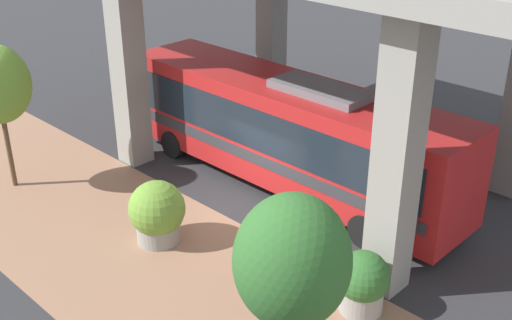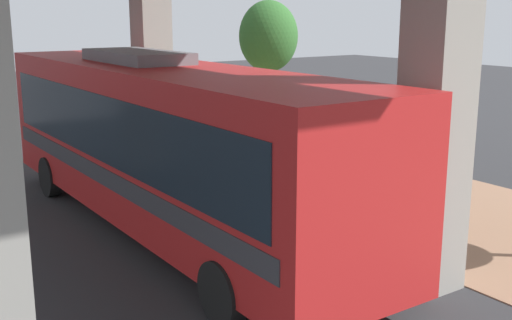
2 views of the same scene
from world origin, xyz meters
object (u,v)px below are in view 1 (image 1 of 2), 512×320
at_px(planter_middle, 157,213).
at_px(street_tree_far, 292,262).
at_px(bus, 288,128).
at_px(planter_front, 363,282).
at_px(fire_hydrant, 289,248).

distance_m(planter_middle, street_tree_far, 7.68).
xyz_separation_m(bus, street_tree_far, (-7.24, -6.46, 1.68)).
bearing_deg(bus, planter_middle, 176.11).
xyz_separation_m(planter_middle, street_tree_far, (-2.23, -6.80, 2.80)).
bearing_deg(planter_front, bus, 57.29).
distance_m(planter_front, street_tree_far, 4.79).
relative_size(fire_hydrant, street_tree_far, 0.21).
distance_m(bus, planter_front, 6.67).
distance_m(fire_hydrant, street_tree_far, 6.07).
bearing_deg(bus, street_tree_far, -138.27).
bearing_deg(planter_front, fire_hydrant, 85.60).
relative_size(planter_front, street_tree_far, 0.32).
bearing_deg(fire_hydrant, planter_middle, 116.04).
xyz_separation_m(fire_hydrant, planter_middle, (-1.66, 3.40, 0.39)).
bearing_deg(fire_hydrant, street_tree_far, -138.81).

